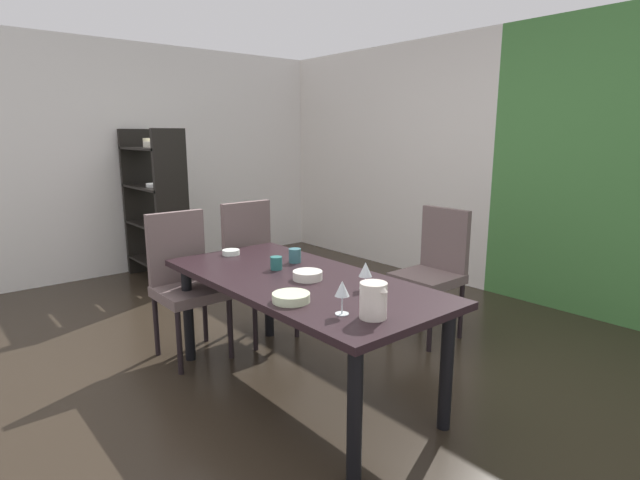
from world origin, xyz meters
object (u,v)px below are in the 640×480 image
(cup_east, at_px, (276,263))
(display_shelf, at_px, (155,206))
(chair_head_far, at_px, (434,266))
(serving_bowl_north, at_px, (231,252))
(serving_bowl_right, at_px, (308,275))
(dining_table, at_px, (299,291))
(cup_south, at_px, (295,256))
(chair_left_far, at_px, (255,263))
(wine_glass_near_shelf, at_px, (342,290))
(chair_left_near, at_px, (185,277))
(pitcher_corner, at_px, (373,300))
(wine_glass_west, at_px, (366,270))
(serving_bowl_left, at_px, (291,297))

(cup_east, bearing_deg, display_shelf, 173.87)
(chair_head_far, height_order, display_shelf, display_shelf)
(serving_bowl_north, distance_m, serving_bowl_right, 0.83)
(serving_bowl_right, bearing_deg, dining_table, -161.19)
(serving_bowl_right, height_order, cup_south, cup_south)
(cup_east, bearing_deg, chair_left_far, 157.61)
(serving_bowl_right, bearing_deg, serving_bowl_north, -177.80)
(wine_glass_near_shelf, relative_size, cup_east, 2.00)
(chair_left_near, bearing_deg, dining_table, 107.29)
(chair_left_far, xyz_separation_m, display_shelf, (-1.94, -0.00, 0.24))
(wine_glass_near_shelf, distance_m, pitcher_corner, 0.15)
(dining_table, bearing_deg, serving_bowl_north, -179.03)
(wine_glass_west, height_order, serving_bowl_north, wine_glass_west)
(serving_bowl_right, xyz_separation_m, pitcher_corner, (0.68, -0.16, 0.06))
(display_shelf, bearing_deg, serving_bowl_north, -8.15)
(chair_left_near, distance_m, chair_head_far, 1.86)
(chair_head_far, xyz_separation_m, chair_left_far, (-0.92, -1.04, 0.01))
(chair_head_far, bearing_deg, cup_south, 75.69)
(chair_left_far, height_order, wine_glass_near_shelf, chair_left_far)
(display_shelf, xyz_separation_m, wine_glass_near_shelf, (3.49, -0.50, 0.03))
(dining_table, distance_m, display_shelf, 2.89)
(chair_left_far, bearing_deg, serving_bowl_right, 74.64)
(chair_head_far, relative_size, serving_bowl_north, 8.13)
(chair_left_far, height_order, serving_bowl_right, chair_left_far)
(serving_bowl_north, bearing_deg, display_shelf, 171.85)
(serving_bowl_right, bearing_deg, pitcher_corner, -12.95)
(chair_head_far, xyz_separation_m, display_shelf, (-2.85, -1.04, 0.25))
(cup_south, bearing_deg, dining_table, -33.13)
(wine_glass_west, height_order, serving_bowl_right, wine_glass_west)
(wine_glass_near_shelf, height_order, cup_east, wine_glass_near_shelf)
(serving_bowl_left, xyz_separation_m, cup_south, (-0.62, 0.49, 0.02))
(chair_left_near, distance_m, display_shelf, 2.04)
(chair_head_far, bearing_deg, serving_bowl_right, 93.39)
(chair_head_far, distance_m, cup_east, 1.36)
(chair_left_near, relative_size, cup_east, 12.37)
(chair_head_far, xyz_separation_m, cup_east, (-0.22, -1.32, 0.20))
(wine_glass_west, distance_m, cup_south, 0.72)
(dining_table, relative_size, chair_left_far, 1.79)
(serving_bowl_north, distance_m, cup_south, 0.51)
(serving_bowl_left, distance_m, cup_east, 0.63)
(cup_east, xyz_separation_m, pitcher_corner, (0.98, -0.14, 0.04))
(display_shelf, bearing_deg, wine_glass_west, -2.44)
(cup_east, bearing_deg, chair_head_far, 80.51)
(chair_left_near, bearing_deg, chair_head_far, 150.53)
(serving_bowl_north, bearing_deg, cup_east, 1.99)
(serving_bowl_left, distance_m, cup_south, 0.79)
(chair_left_near, bearing_deg, pitcher_corner, 95.24)
(dining_table, xyz_separation_m, serving_bowl_left, (0.31, -0.29, 0.10))
(serving_bowl_north, xyz_separation_m, pitcher_corner, (1.51, -0.13, 0.07))
(dining_table, bearing_deg, pitcher_corner, -10.61)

